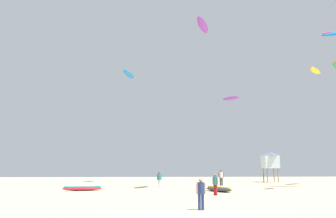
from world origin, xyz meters
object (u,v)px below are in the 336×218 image
at_px(kite_grounded_near, 219,189).
at_px(kite_aloft_4, 203,25).
at_px(person_right, 215,183).
at_px(kite_aloft_1, 129,74).
at_px(lifeguard_tower, 270,160).
at_px(kite_aloft_3, 231,98).
at_px(kite_grounded_mid, 82,188).
at_px(kite_aloft_2, 315,71).
at_px(person_foreground, 201,191).
at_px(person_left, 159,178).
at_px(person_midground, 221,176).

xyz_separation_m(kite_grounded_near, kite_aloft_4, (-0.60, 3.09, 16.10)).
bearing_deg(person_right, kite_aloft_1, -106.69).
relative_size(kite_grounded_near, lifeguard_tower, 0.91).
bearing_deg(kite_aloft_3, kite_grounded_mid, -130.39).
bearing_deg(kite_aloft_2, kite_aloft_1, 136.81).
bearing_deg(person_foreground, kite_aloft_2, 125.56).
relative_size(person_left, kite_grounded_mid, 0.45).
relative_size(lifeguard_tower, kite_aloft_3, 1.37).
height_order(person_right, kite_aloft_2, kite_aloft_2).
height_order(person_left, kite_aloft_2, kite_aloft_2).
bearing_deg(kite_aloft_4, kite_aloft_2, -11.21).
height_order(kite_aloft_3, kite_aloft_4, kite_aloft_4).
distance_m(person_foreground, person_right, 9.19).
relative_size(kite_grounded_mid, kite_aloft_3, 1.18).
distance_m(person_midground, kite_aloft_2, 15.21).
bearing_deg(kite_grounded_mid, person_foreground, -60.73).
bearing_deg(person_right, kite_grounded_mid, -64.07).
bearing_deg(person_midground, person_right, 163.59).
xyz_separation_m(person_left, kite_aloft_1, (-3.87, 12.19, 14.19)).
relative_size(person_midground, kite_grounded_mid, 0.49).
xyz_separation_m(person_right, kite_aloft_1, (-7.61, 22.28, 14.20)).
xyz_separation_m(person_left, kite_grounded_mid, (-7.03, -4.23, -0.73)).
distance_m(person_foreground, kite_grounded_near, 13.23).
distance_m(kite_aloft_2, kite_aloft_4, 11.83).
bearing_deg(kite_aloft_4, person_right, -93.89).
height_order(person_left, kite_aloft_4, kite_aloft_4).
distance_m(person_right, kite_aloft_3, 32.48).
height_order(kite_grounded_mid, kite_aloft_1, kite_aloft_1).
distance_m(person_right, kite_grounded_near, 4.09).
bearing_deg(lifeguard_tower, kite_grounded_mid, -145.67).
bearing_deg(person_right, person_midground, -139.92).
distance_m(person_foreground, person_left, 18.95).
xyz_separation_m(kite_aloft_2, kite_aloft_3, (-2.16, 23.91, 1.99)).
relative_size(person_left, kite_aloft_3, 0.53).
bearing_deg(kite_aloft_3, kite_aloft_1, -158.26).
bearing_deg(lifeguard_tower, person_midground, -137.26).
bearing_deg(person_foreground, person_midground, 154.96).
bearing_deg(kite_aloft_2, kite_aloft_3, 95.15).
bearing_deg(lifeguard_tower, kite_grounded_near, -122.19).
height_order(person_foreground, lifeguard_tower, lifeguard_tower).
distance_m(person_left, kite_aloft_1, 19.11).
relative_size(person_right, kite_aloft_1, 0.35).
xyz_separation_m(person_right, kite_aloft_4, (0.47, 6.96, 15.39)).
height_order(person_midground, lifeguard_tower, lifeguard_tower).
bearing_deg(kite_aloft_2, person_midground, 131.13).
distance_m(person_right, kite_aloft_2, 15.73).
height_order(kite_grounded_mid, kite_aloft_3, kite_aloft_3).
relative_size(kite_grounded_mid, kite_aloft_4, 0.85).
bearing_deg(person_midground, kite_aloft_1, 49.33).
xyz_separation_m(person_left, kite_aloft_2, (14.65, -5.19, 10.21)).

